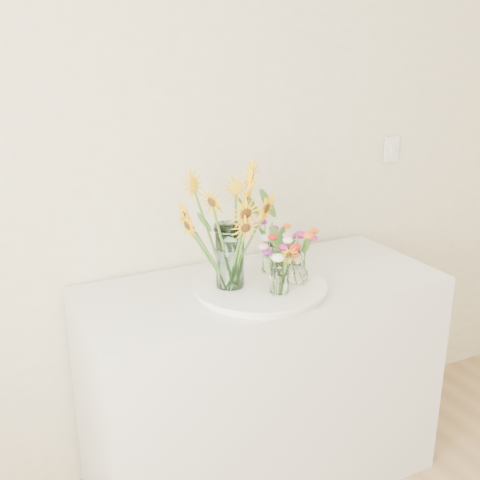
% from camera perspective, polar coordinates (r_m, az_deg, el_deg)
% --- Properties ---
extents(counter, '(1.40, 0.60, 0.90)m').
position_cam_1_polar(counter, '(2.53, 2.08, -13.48)').
color(counter, white).
rests_on(counter, ground_plane).
extents(tray, '(0.47, 0.47, 0.02)m').
position_cam_1_polar(tray, '(2.24, 1.88, -4.61)').
color(tray, white).
rests_on(tray, counter).
extents(mason_jar, '(0.11, 0.11, 0.24)m').
position_cam_1_polar(mason_jar, '(2.17, -0.97, -1.54)').
color(mason_jar, '#A2D1C7').
rests_on(mason_jar, tray).
extents(sunflower_bouquet, '(0.62, 0.62, 0.47)m').
position_cam_1_polar(sunflower_bouquet, '(2.14, -0.99, 1.26)').
color(sunflower_bouquet, '#FFB905').
rests_on(sunflower_bouquet, tray).
extents(small_vase_a, '(0.08, 0.08, 0.12)m').
position_cam_1_polar(small_vase_a, '(2.15, 3.75, -3.59)').
color(small_vase_a, white).
rests_on(small_vase_a, tray).
extents(wildflower_posy_a, '(0.18, 0.18, 0.21)m').
position_cam_1_polar(wildflower_posy_a, '(2.13, 3.78, -2.47)').
color(wildflower_posy_a, orange).
rests_on(wildflower_posy_a, tray).
extents(small_vase_b, '(0.10, 0.10, 0.13)m').
position_cam_1_polar(small_vase_b, '(2.24, 5.39, -2.53)').
color(small_vase_b, white).
rests_on(small_vase_b, tray).
extents(wildflower_posy_b, '(0.20, 0.20, 0.22)m').
position_cam_1_polar(wildflower_posy_b, '(2.23, 5.43, -1.45)').
color(wildflower_posy_b, orange).
rests_on(wildflower_posy_b, tray).
extents(small_vase_c, '(0.08, 0.08, 0.12)m').
position_cam_1_polar(small_vase_c, '(2.34, 3.00, -1.66)').
color(small_vase_c, white).
rests_on(small_vase_c, tray).
extents(wildflower_posy_c, '(0.20, 0.20, 0.21)m').
position_cam_1_polar(wildflower_posy_c, '(2.32, 3.02, -0.62)').
color(wildflower_posy_c, orange).
rests_on(wildflower_posy_c, tray).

